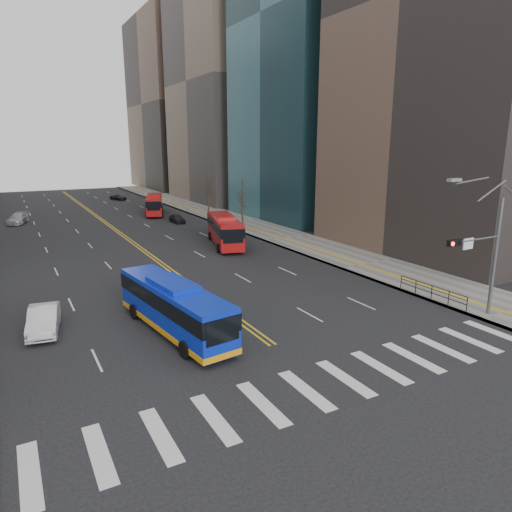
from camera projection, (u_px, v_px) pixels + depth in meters
ground at (326, 384)px, 22.14m from camera, size 220.00×220.00×0.00m
sidewalk_right at (236, 221)px, 68.59m from camera, size 7.00×130.00×0.15m
crosswalk at (326, 384)px, 22.14m from camera, size 26.70×4.00×0.01m
centerline at (103, 221)px, 68.92m from camera, size 0.55×100.00×0.01m
office_towers at (76, 65)px, 74.74m from camera, size 83.00×134.00×58.00m
signal_mast at (482, 248)px, 29.13m from camera, size 5.37×0.37×9.39m
pedestrian_railing at (432, 290)px, 33.75m from camera, size 0.06×6.06×1.02m
street_trees at (67, 208)px, 47.00m from camera, size 35.20×47.20×7.60m
blue_bus at (174, 306)px, 27.88m from camera, size 3.83×11.45×3.29m
red_bus_near at (225, 229)px, 52.00m from camera, size 5.42×11.26×3.49m
red_bus_far at (154, 203)px, 75.02m from camera, size 5.52×10.70×3.34m
car_white at (44, 320)px, 28.13m from camera, size 2.41×5.00×1.58m
car_dark_mid at (177, 218)px, 67.24m from camera, size 1.59×3.75×1.26m
car_silver at (18, 219)px, 66.37m from camera, size 3.57×5.57×1.50m
car_dark_far at (118, 197)px, 94.58m from camera, size 3.22×4.41×1.11m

